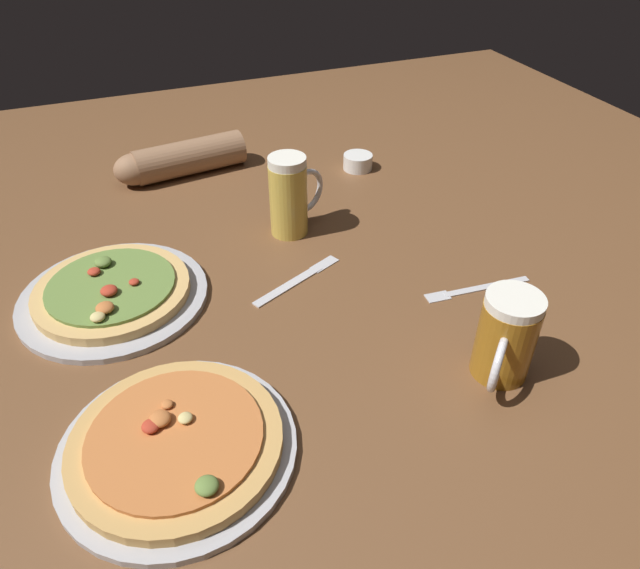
{
  "coord_description": "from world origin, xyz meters",
  "views": [
    {
      "loc": [
        -0.31,
        -0.78,
        0.66
      ],
      "look_at": [
        0.0,
        0.0,
        0.02
      ],
      "focal_mm": 32.67,
      "sensor_mm": 36.0,
      "label": 1
    }
  ],
  "objects_px": {
    "pizza_plate_near": "(177,444)",
    "beer_mug_dark": "(506,338)",
    "fork_left": "(475,289)",
    "ramekin_sauce": "(358,162)",
    "diner_arm": "(177,160)",
    "knife_right": "(298,279)",
    "pizza_plate_far": "(113,293)",
    "beer_mug_amber": "(290,196)"
  },
  "relations": [
    {
      "from": "beer_mug_dark",
      "to": "beer_mug_amber",
      "type": "distance_m",
      "value": 0.54
    },
    {
      "from": "ramekin_sauce",
      "to": "fork_left",
      "type": "bearing_deg",
      "value": -90.4
    },
    {
      "from": "beer_mug_dark",
      "to": "diner_arm",
      "type": "xyz_separation_m",
      "value": [
        -0.34,
        0.85,
        -0.03
      ]
    },
    {
      "from": "ramekin_sauce",
      "to": "diner_arm",
      "type": "xyz_separation_m",
      "value": [
        -0.43,
        0.13,
        0.02
      ]
    },
    {
      "from": "beer_mug_amber",
      "to": "beer_mug_dark",
      "type": "bearing_deg",
      "value": -72.27
    },
    {
      "from": "beer_mug_dark",
      "to": "ramekin_sauce",
      "type": "relative_size",
      "value": 2.01
    },
    {
      "from": "beer_mug_amber",
      "to": "fork_left",
      "type": "xyz_separation_m",
      "value": [
        0.25,
        -0.32,
        -0.08
      ]
    },
    {
      "from": "beer_mug_dark",
      "to": "pizza_plate_near",
      "type": "bearing_deg",
      "value": 176.08
    },
    {
      "from": "beer_mug_dark",
      "to": "beer_mug_amber",
      "type": "relative_size",
      "value": 0.86
    },
    {
      "from": "pizza_plate_near",
      "to": "knife_right",
      "type": "bearing_deg",
      "value": 47.12
    },
    {
      "from": "beer_mug_dark",
      "to": "diner_arm",
      "type": "bearing_deg",
      "value": 111.58
    },
    {
      "from": "beer_mug_amber",
      "to": "diner_arm",
      "type": "relative_size",
      "value": 0.53
    },
    {
      "from": "pizza_plate_near",
      "to": "diner_arm",
      "type": "height_order",
      "value": "diner_arm"
    },
    {
      "from": "pizza_plate_far",
      "to": "fork_left",
      "type": "bearing_deg",
      "value": -19.0
    },
    {
      "from": "diner_arm",
      "to": "pizza_plate_near",
      "type": "bearing_deg",
      "value": -100.71
    },
    {
      "from": "pizza_plate_near",
      "to": "beer_mug_dark",
      "type": "bearing_deg",
      "value": -3.92
    },
    {
      "from": "ramekin_sauce",
      "to": "beer_mug_dark",
      "type": "bearing_deg",
      "value": -97.08
    },
    {
      "from": "beer_mug_amber",
      "to": "diner_arm",
      "type": "bearing_deg",
      "value": 116.95
    },
    {
      "from": "ramekin_sauce",
      "to": "pizza_plate_near",
      "type": "bearing_deg",
      "value": -130.11
    },
    {
      "from": "pizza_plate_far",
      "to": "knife_right",
      "type": "bearing_deg",
      "value": -11.71
    },
    {
      "from": "pizza_plate_near",
      "to": "beer_mug_amber",
      "type": "relative_size",
      "value": 1.9
    },
    {
      "from": "pizza_plate_near",
      "to": "knife_right",
      "type": "relative_size",
      "value": 1.63
    },
    {
      "from": "ramekin_sauce",
      "to": "knife_right",
      "type": "height_order",
      "value": "ramekin_sauce"
    },
    {
      "from": "pizza_plate_far",
      "to": "beer_mug_amber",
      "type": "height_order",
      "value": "beer_mug_amber"
    },
    {
      "from": "pizza_plate_near",
      "to": "fork_left",
      "type": "relative_size",
      "value": 1.54
    },
    {
      "from": "pizza_plate_near",
      "to": "ramekin_sauce",
      "type": "height_order",
      "value": "pizza_plate_near"
    },
    {
      "from": "pizza_plate_far",
      "to": "knife_right",
      "type": "height_order",
      "value": "pizza_plate_far"
    },
    {
      "from": "beer_mug_amber",
      "to": "fork_left",
      "type": "relative_size",
      "value": 0.81
    },
    {
      "from": "pizza_plate_near",
      "to": "diner_arm",
      "type": "xyz_separation_m",
      "value": [
        0.15,
        0.82,
        0.03
      ]
    },
    {
      "from": "beer_mug_dark",
      "to": "ramekin_sauce",
      "type": "height_order",
      "value": "beer_mug_dark"
    },
    {
      "from": "beer_mug_dark",
      "to": "ramekin_sauce",
      "type": "bearing_deg",
      "value": 82.92
    },
    {
      "from": "pizza_plate_far",
      "to": "ramekin_sauce",
      "type": "xyz_separation_m",
      "value": [
        0.63,
        0.32,
        0.0
      ]
    },
    {
      "from": "pizza_plate_near",
      "to": "ramekin_sauce",
      "type": "bearing_deg",
      "value": 49.89
    },
    {
      "from": "beer_mug_amber",
      "to": "knife_right",
      "type": "bearing_deg",
      "value": -105.31
    },
    {
      "from": "ramekin_sauce",
      "to": "knife_right",
      "type": "xyz_separation_m",
      "value": [
        -0.3,
        -0.39,
        -0.02
      ]
    },
    {
      "from": "pizza_plate_near",
      "to": "knife_right",
      "type": "xyz_separation_m",
      "value": [
        0.28,
        0.3,
        -0.01
      ]
    },
    {
      "from": "ramekin_sauce",
      "to": "fork_left",
      "type": "relative_size",
      "value": 0.35
    },
    {
      "from": "pizza_plate_far",
      "to": "fork_left",
      "type": "xyz_separation_m",
      "value": [
        0.63,
        -0.22,
        -0.01
      ]
    },
    {
      "from": "pizza_plate_near",
      "to": "fork_left",
      "type": "height_order",
      "value": "pizza_plate_near"
    },
    {
      "from": "knife_right",
      "to": "ramekin_sauce",
      "type": "bearing_deg",
      "value": 52.23
    },
    {
      "from": "pizza_plate_near",
      "to": "pizza_plate_far",
      "type": "height_order",
      "value": "same"
    },
    {
      "from": "pizza_plate_far",
      "to": "beer_mug_amber",
      "type": "bearing_deg",
      "value": 15.43
    }
  ]
}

